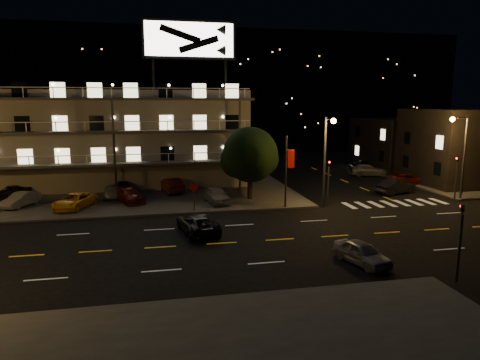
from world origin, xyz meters
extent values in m
plane|color=black|center=(0.00, 0.00, 0.00)|extent=(140.00, 140.00, 0.00)
cube|color=#3B3B38|center=(-14.00, 20.00, 0.07)|extent=(44.00, 24.00, 0.15)
cube|color=#3B3B38|center=(30.00, 20.00, 0.07)|extent=(16.00, 24.00, 0.15)
cube|color=gray|center=(-10.00, 24.00, 5.00)|extent=(28.00, 12.00, 10.00)
cube|color=gray|center=(-10.00, 24.00, 10.25)|extent=(28.00, 12.00, 0.50)
cube|color=#3B3B38|center=(-10.00, 17.10, 3.15)|extent=(28.00, 1.80, 0.25)
cube|color=#3B3B38|center=(-10.00, 17.10, 6.35)|extent=(28.00, 1.80, 0.25)
cube|color=#3B3B38|center=(-10.00, 17.10, 9.55)|extent=(28.00, 1.80, 0.25)
cylinder|color=black|center=(-6.00, 22.00, 12.25)|extent=(0.36, 0.36, 3.50)
cylinder|color=black|center=(2.00, 22.00, 12.25)|extent=(0.36, 0.36, 3.50)
cube|color=black|center=(-2.00, 22.00, 16.00)|extent=(10.20, 0.50, 4.20)
cube|color=white|center=(-2.00, 21.70, 16.00)|extent=(9.60, 0.06, 3.60)
cube|color=black|center=(30.00, 16.00, 4.25)|extent=(14.00, 10.00, 8.50)
cube|color=black|center=(30.00, 28.00, 3.50)|extent=(14.00, 12.00, 7.00)
cube|color=black|center=(0.00, 70.00, 12.00)|extent=(120.00, 20.00, 24.00)
cylinder|color=#2D2D30|center=(8.50, 8.30, 4.00)|extent=(0.20, 0.20, 8.00)
cylinder|color=#2D2D30|center=(8.50, 7.50, 7.80)|extent=(0.12, 1.80, 0.12)
sphere|color=#F5A23D|center=(8.50, 6.70, 7.70)|extent=(0.44, 0.44, 0.44)
cylinder|color=#2D2D30|center=(22.50, 8.30, 4.00)|extent=(0.20, 0.20, 8.00)
cylinder|color=#2D2D30|center=(21.70, 8.30, 7.80)|extent=(1.80, 0.12, 0.12)
sphere|color=#F5A23D|center=(20.90, 8.30, 7.70)|extent=(0.44, 0.44, 0.44)
cylinder|color=#2D2D30|center=(9.00, 8.50, 1.80)|extent=(0.14, 0.14, 3.60)
imported|color=black|center=(9.00, 8.50, 4.10)|extent=(0.20, 0.16, 1.00)
sphere|color=#FF0C0C|center=(9.00, 8.38, 4.00)|extent=(0.14, 0.14, 0.14)
cylinder|color=#2D2D30|center=(9.00, -8.50, 1.80)|extent=(0.14, 0.14, 3.60)
imported|color=black|center=(9.00, -8.50, 4.10)|extent=(0.20, 0.16, 1.00)
sphere|color=#FF0C0C|center=(9.00, -8.38, 4.00)|extent=(0.14, 0.14, 0.14)
cylinder|color=#2D2D30|center=(22.00, 8.50, 1.80)|extent=(0.14, 0.14, 3.60)
imported|color=black|center=(22.00, 8.50, 4.10)|extent=(0.16, 0.20, 1.00)
sphere|color=#FF0C0C|center=(21.88, 8.50, 4.00)|extent=(0.14, 0.14, 0.14)
cylinder|color=#2D2D30|center=(5.00, 8.40, 3.20)|extent=(0.16, 0.16, 6.40)
cube|color=#BC0E0D|center=(5.45, 8.40, 4.40)|extent=(0.60, 0.04, 1.60)
cylinder|color=#2D2D30|center=(-3.00, 8.60, 1.10)|extent=(0.08, 0.08, 2.20)
cylinder|color=#BC0E0D|center=(-3.00, 8.55, 2.15)|extent=(0.91, 0.04, 0.91)
cylinder|color=black|center=(2.67, 12.19, 1.36)|extent=(0.50, 0.50, 2.41)
sphere|color=black|center=(2.67, 12.19, 4.38)|extent=(5.23, 5.23, 5.23)
sphere|color=black|center=(1.46, 12.60, 3.77)|extent=(3.22, 3.22, 3.22)
sphere|color=black|center=(3.77, 11.79, 3.97)|extent=(3.02, 3.02, 3.02)
imported|color=gray|center=(-17.89, 13.09, 0.78)|extent=(2.76, 4.02, 1.25)
imported|color=#F0A316|center=(-13.11, 11.52, 0.79)|extent=(3.78, 5.08, 1.28)
imported|color=#55150C|center=(-8.60, 13.10, 0.81)|extent=(3.48, 4.91, 1.32)
imported|color=gray|center=(-0.74, 11.13, 0.87)|extent=(2.45, 4.44, 1.43)
imported|color=black|center=(-19.39, 16.50, 0.81)|extent=(2.52, 4.88, 1.32)
imported|color=gray|center=(-10.21, 15.60, 0.77)|extent=(1.75, 4.27, 1.24)
imported|color=black|center=(-9.44, 17.50, 0.79)|extent=(2.13, 3.98, 1.29)
imported|color=#55150C|center=(-4.56, 16.78, 0.89)|extent=(2.53, 4.73, 1.48)
imported|color=black|center=(17.96, 12.10, 0.73)|extent=(4.72, 2.92, 1.47)
imported|color=#55150C|center=(22.10, 16.54, 0.65)|extent=(4.95, 2.81, 1.30)
imported|color=gray|center=(20.64, 23.04, 0.70)|extent=(5.12, 2.77, 1.41)
imported|color=black|center=(23.16, 28.34, 0.67)|extent=(3.94, 1.60, 1.34)
imported|color=gray|center=(5.37, -5.16, 0.64)|extent=(2.51, 4.05, 1.29)
imported|color=black|center=(-3.31, 2.71, 0.68)|extent=(3.07, 5.20, 1.35)
camera|label=1|loc=(-6.15, -26.81, 9.12)|focal=32.00mm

